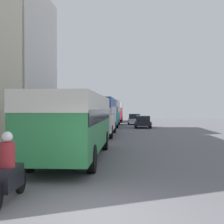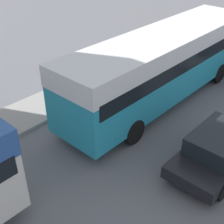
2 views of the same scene
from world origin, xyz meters
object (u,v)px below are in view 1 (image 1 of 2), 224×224
Objects in this scene: bus_rear at (115,110)px; car_far_curb at (143,122)px; bus_following at (100,111)px; car_crossing at (134,119)px; pedestrian_near_curb at (39,128)px; motorcycle_behind_lead at (8,174)px; bus_third_in_line at (109,110)px; bus_lead at (75,117)px.

car_far_curb is at bearing -75.79° from bus_rear.
bus_following is 0.99× the size of bus_rear.
car_crossing is 1.02× the size of car_far_curb.
motorcycle_behind_lead is at bearing -77.10° from pedestrian_near_curb.
motorcycle_behind_lead is (-0.53, -44.33, -1.34)m from bus_rear.
bus_third_in_line is 31.26m from motorcycle_behind_lead.
bus_lead is 0.89× the size of bus_third_in_line.
pedestrian_near_curb is at bearing 121.36° from bus_lead.
pedestrian_near_curb is (-3.14, -19.39, -1.00)m from bus_third_in_line.
bus_lead is 30.09m from car_crossing.
pedestrian_near_curb is (-3.24, -32.49, -0.97)m from bus_rear.
bus_lead is at bearing -58.64° from pedestrian_near_curb.
bus_third_in_line is 6.32m from car_crossing.
motorcycle_behind_lead is 29.02m from car_far_curb.
motorcycle_behind_lead is 0.54× the size of car_crossing.
car_crossing is (3.66, 36.51, 0.08)m from motorcycle_behind_lead.
car_far_curb is at bearing -83.96° from car_crossing.
bus_lead is 37.72m from bus_rear.
bus_lead is 11.97m from bus_following.
bus_rear reaches higher than car_crossing.
car_crossing is (3.14, -7.82, -1.26)m from bus_rear.
bus_lead is 2.44× the size of car_far_curb.
motorcycle_behind_lead is at bearing -94.13° from bus_lead.
bus_lead is 24.63m from bus_third_in_line.
motorcycle_behind_lead is at bearing -90.79° from bus_third_in_line.
bus_following reaches higher than pedestrian_near_curb.
bus_lead is at bearing -90.08° from bus_rear.
bus_lead is at bearing -96.08° from car_crossing.
bus_lead is at bearing -100.32° from car_far_curb.
motorcycle_behind_lead reaches higher than car_far_curb.
bus_following reaches higher than motorcycle_behind_lead.
pedestrian_near_curb reaches higher than motorcycle_behind_lead.
bus_following is at bearing -111.81° from car_far_curb.
bus_third_in_line is 13.10m from bus_rear.
bus_rear is 32.67m from pedestrian_near_curb.
bus_following is at bearing -89.88° from bus_third_in_line.
bus_lead reaches higher than motorcycle_behind_lead.
car_crossing is at bearing 79.85° from bus_following.
motorcycle_behind_lead is 0.55× the size of car_far_curb.
bus_rear is at bearing 89.56° from bus_third_in_line.
bus_rear is at bearing 84.30° from pedestrian_near_curb.
bus_lead is 1.08× the size of bus_following.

